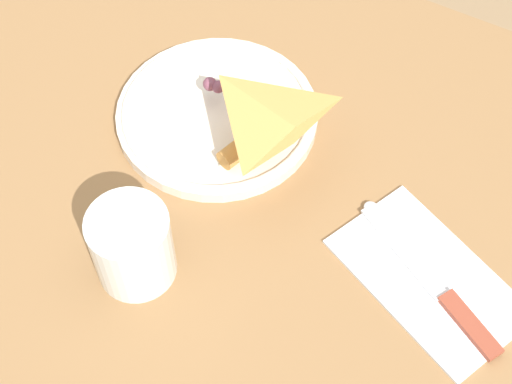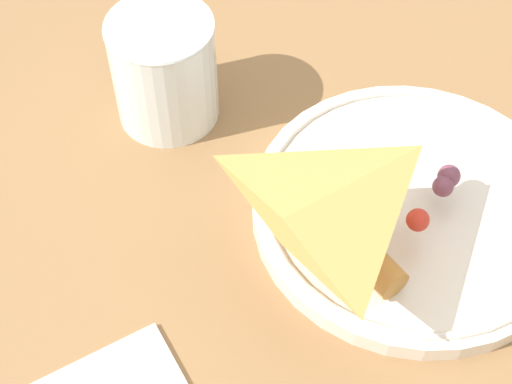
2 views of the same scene
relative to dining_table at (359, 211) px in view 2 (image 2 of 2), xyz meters
The scene contains 3 objects.
dining_table is the anchor object (origin of this frame).
plate_pizza 0.14m from the dining_table, 128.08° to the right, with size 0.25×0.25×0.05m.
milk_glass 0.23m from the dining_table, 116.10° to the left, with size 0.09×0.09×0.10m.
Camera 2 is at (-0.40, -0.18, 1.20)m, focal length 55.00 mm.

